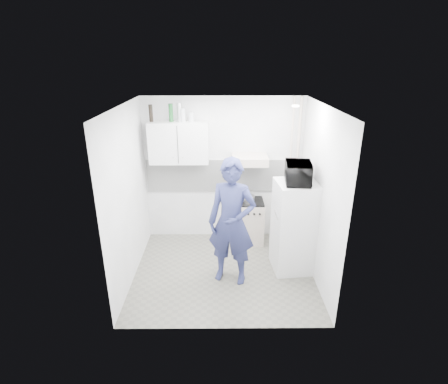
{
  "coord_description": "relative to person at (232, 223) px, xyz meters",
  "views": [
    {
      "loc": [
        -0.03,
        -4.74,
        3.23
      ],
      "look_at": [
        0.01,
        0.3,
        1.25
      ],
      "focal_mm": 28.0,
      "sensor_mm": 36.0,
      "label": 1
    }
  ],
  "objects": [
    {
      "name": "fridge",
      "position": [
        0.98,
        0.3,
        -0.23
      ],
      "size": [
        0.66,
        0.66,
        1.47
      ],
      "primitive_type": "cube",
      "rotation": [
        0.0,
        0.0,
        0.1
      ],
      "color": "white",
      "rests_on": "floor"
    },
    {
      "name": "bottle_a",
      "position": [
        -1.3,
        1.26,
        1.38
      ],
      "size": [
        0.07,
        0.07,
        0.28
      ],
      "primitive_type": "cylinder",
      "color": "black",
      "rests_on": "upper_cabinet"
    },
    {
      "name": "ceiling_spot_fixture",
      "position": [
        0.88,
        0.38,
        1.61
      ],
      "size": [
        0.1,
        0.1,
        0.02
      ],
      "primitive_type": "cylinder",
      "color": "white",
      "rests_on": "ceiling"
    },
    {
      "name": "canister_b",
      "position": [
        -0.65,
        1.26,
        1.32
      ],
      "size": [
        0.08,
        0.08,
        0.16
      ],
      "primitive_type": "cylinder",
      "color": "#B2B7BC",
      "rests_on": "upper_cabinet"
    },
    {
      "name": "pipe_b",
      "position": [
        1.06,
        1.35,
        0.34
      ],
      "size": [
        0.04,
        0.04,
        2.6
      ],
      "primitive_type": "cylinder",
      "color": "beige",
      "rests_on": "floor"
    },
    {
      "name": "saucepan",
      "position": [
        0.34,
        1.15,
        -0.1
      ],
      "size": [
        0.2,
        0.2,
        0.11
      ],
      "primitive_type": "cylinder",
      "color": "silver",
      "rests_on": "stove_top"
    },
    {
      "name": "stove",
      "position": [
        0.37,
        1.18,
        -0.57
      ],
      "size": [
        0.49,
        0.49,
        0.78
      ],
      "primitive_type": "cube",
      "color": "beige",
      "rests_on": "floor"
    },
    {
      "name": "person",
      "position": [
        0.0,
        0.0,
        0.0
      ],
      "size": [
        0.8,
        0.63,
        1.92
      ],
      "primitive_type": "imported",
      "rotation": [
        0.0,
        0.0,
        -0.27
      ],
      "color": "navy",
      "rests_on": "floor"
    },
    {
      "name": "backsplash",
      "position": [
        -0.12,
        1.42,
        0.24
      ],
      "size": [
        2.74,
        0.03,
        0.6
      ],
      "primitive_type": "cube",
      "color": "white",
      "rests_on": "wall_back"
    },
    {
      "name": "canister_a",
      "position": [
        -0.78,
        1.26,
        1.35
      ],
      "size": [
        0.09,
        0.09,
        0.22
      ],
      "primitive_type": "cylinder",
      "color": "#B2B7BC",
      "rests_on": "upper_cabinet"
    },
    {
      "name": "pipe_a",
      "position": [
        1.18,
        1.35,
        0.34
      ],
      "size": [
        0.05,
        0.05,
        2.6
      ],
      "primitive_type": "cylinder",
      "color": "beige",
      "rests_on": "floor"
    },
    {
      "name": "upper_cabinet",
      "position": [
        -0.87,
        1.26,
        0.89
      ],
      "size": [
        1.0,
        0.35,
        0.7
      ],
      "primitive_type": "cube",
      "color": "white",
      "rests_on": "wall_back"
    },
    {
      "name": "range_hood",
      "position": [
        0.33,
        1.18,
        0.61
      ],
      "size": [
        0.6,
        0.5,
        0.14
      ],
      "primitive_type": "cube",
      "color": "beige",
      "rests_on": "wall_back"
    },
    {
      "name": "ceiling",
      "position": [
        -0.12,
        0.18,
        1.64
      ],
      "size": [
        2.8,
        2.8,
        0.0
      ],
      "primitive_type": "plane",
      "color": "white",
      "rests_on": "wall_back"
    },
    {
      "name": "stove_top",
      "position": [
        0.37,
        1.18,
        -0.17
      ],
      "size": [
        0.47,
        0.47,
        0.03
      ],
      "primitive_type": "cube",
      "color": "black",
      "rests_on": "stove"
    },
    {
      "name": "wall_back",
      "position": [
        -0.12,
        1.43,
        0.34
      ],
      "size": [
        2.8,
        0.0,
        2.8
      ],
      "primitive_type": "plane",
      "rotation": [
        1.57,
        0.0,
        0.0
      ],
      "color": "white",
      "rests_on": "floor"
    },
    {
      "name": "wall_left",
      "position": [
        -1.52,
        0.18,
        0.34
      ],
      "size": [
        0.0,
        2.6,
        2.6
      ],
      "primitive_type": "plane",
      "rotation": [
        1.57,
        0.0,
        1.57
      ],
      "color": "white",
      "rests_on": "floor"
    },
    {
      "name": "microwave",
      "position": [
        0.98,
        0.3,
        0.66
      ],
      "size": [
        0.58,
        0.43,
        0.3
      ],
      "primitive_type": "imported",
      "rotation": [
        0.0,
        0.0,
        1.46
      ],
      "color": "black",
      "rests_on": "fridge"
    },
    {
      "name": "bottle_d",
      "position": [
        -0.84,
        1.26,
        1.39
      ],
      "size": [
        0.07,
        0.07,
        0.31
      ],
      "primitive_type": "cylinder",
      "color": "silver",
      "rests_on": "upper_cabinet"
    },
    {
      "name": "floor",
      "position": [
        -0.12,
        0.18,
        -0.96
      ],
      "size": [
        2.8,
        2.8,
        0.0
      ],
      "primitive_type": "plane",
      "color": "#666358",
      "rests_on": "ground"
    },
    {
      "name": "wall_right",
      "position": [
        1.28,
        0.18,
        0.34
      ],
      "size": [
        0.0,
        2.6,
        2.6
      ],
      "primitive_type": "plane",
      "rotation": [
        1.57,
        0.0,
        -1.57
      ],
      "color": "white",
      "rests_on": "floor"
    },
    {
      "name": "bottle_c",
      "position": [
        -0.98,
        1.26,
        1.39
      ],
      "size": [
        0.07,
        0.07,
        0.29
      ],
      "primitive_type": "cylinder",
      "color": "#144C1E",
      "rests_on": "upper_cabinet"
    }
  ]
}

